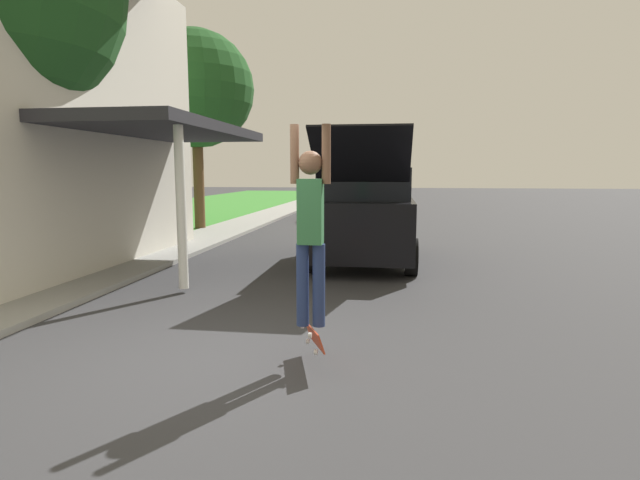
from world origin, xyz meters
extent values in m
plane|color=#333335|center=(0.00, 0.00, 0.00)|extent=(120.00, 120.00, 0.00)
cube|color=gray|center=(-3.60, 6.00, 0.05)|extent=(1.80, 80.00, 0.10)
cube|color=#28282D|center=(-2.54, 4.75, 2.88)|extent=(2.60, 5.40, 0.20)
cylinder|color=silver|center=(-1.44, 2.83, 1.43)|extent=(0.16, 0.16, 2.70)
cylinder|color=brown|center=(-4.59, 11.52, 1.90)|extent=(0.36, 0.36, 3.63)
sphere|color=#1E4C1E|center=(-4.59, 11.52, 4.79)|extent=(3.90, 3.90, 3.90)
cube|color=black|center=(1.46, 6.18, 0.88)|extent=(1.99, 4.41, 1.16)
cube|color=black|center=(1.46, 6.29, 1.78)|extent=(1.83, 3.44, 0.65)
cylinder|color=black|center=(0.51, 7.55, 0.37)|extent=(0.24, 0.74, 0.74)
cylinder|color=black|center=(2.41, 7.55, 0.37)|extent=(0.24, 0.74, 0.74)
cylinder|color=black|center=(0.51, 4.81, 0.37)|extent=(0.24, 0.74, 0.74)
cylinder|color=black|center=(2.41, 4.81, 0.37)|extent=(0.24, 0.74, 0.74)
cube|color=black|center=(1.46, 3.93, 2.31)|extent=(1.75, 1.36, 0.97)
cube|color=maroon|center=(-0.45, 16.91, 0.47)|extent=(1.74, 4.53, 0.60)
cube|color=black|center=(-0.45, 16.80, 1.01)|extent=(1.53, 2.35, 0.48)
cylinder|color=black|center=(-1.29, 18.27, 0.30)|extent=(0.20, 0.61, 0.61)
cylinder|color=black|center=(0.39, 18.27, 0.30)|extent=(0.20, 0.61, 0.61)
cylinder|color=black|center=(-1.29, 15.55, 0.30)|extent=(0.20, 0.61, 0.61)
cylinder|color=black|center=(0.39, 15.55, 0.30)|extent=(0.20, 0.61, 0.61)
cylinder|color=navy|center=(1.11, -0.01, 0.86)|extent=(0.13, 0.13, 0.86)
cylinder|color=navy|center=(1.28, -0.01, 0.86)|extent=(0.13, 0.13, 0.86)
cube|color=#337042|center=(1.19, -0.01, 1.63)|extent=(0.25, 0.20, 0.66)
sphere|color=brown|center=(1.19, -0.01, 2.12)|extent=(0.24, 0.24, 0.24)
cylinder|color=brown|center=(1.03, -0.01, 2.20)|extent=(0.09, 0.09, 0.59)
cylinder|color=brown|center=(1.35, -0.01, 2.20)|extent=(0.09, 0.09, 0.59)
cube|color=#B73D23|center=(1.23, 0.00, 0.31)|extent=(0.34, 0.74, 0.28)
cylinder|color=silver|center=(1.07, 0.21, 0.35)|extent=(0.03, 0.06, 0.06)
cylinder|color=silver|center=(1.12, 0.21, 0.18)|extent=(0.03, 0.06, 0.06)
cylinder|color=silver|center=(1.23, -0.25, 0.41)|extent=(0.03, 0.06, 0.06)
cylinder|color=silver|center=(1.28, -0.25, 0.23)|extent=(0.03, 0.06, 0.06)
camera|label=1|loc=(2.01, -4.99, 2.03)|focal=28.00mm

